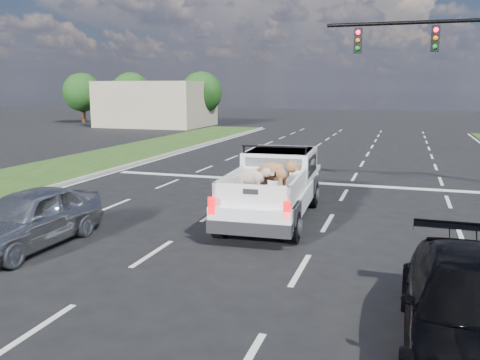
% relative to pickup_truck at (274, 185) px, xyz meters
% --- Properties ---
extents(ground, '(160.00, 160.00, 0.00)m').
position_rel_pickup_truck_xyz_m(ground, '(-0.14, -4.04, -1.00)').
color(ground, black).
rests_on(ground, ground).
extents(road_markings, '(17.75, 60.00, 0.01)m').
position_rel_pickup_truck_xyz_m(road_markings, '(-0.14, 2.52, -0.99)').
color(road_markings, silver).
rests_on(road_markings, ground).
extents(grass_median_left, '(5.00, 60.00, 0.10)m').
position_rel_pickup_truck_xyz_m(grass_median_left, '(-11.64, 1.96, -0.95)').
color(grass_median_left, '#1F4214').
rests_on(grass_median_left, ground).
extents(curb_left, '(0.15, 60.00, 0.14)m').
position_rel_pickup_truck_xyz_m(curb_left, '(-9.19, 1.96, -0.93)').
color(curb_left, '#A49F96').
rests_on(curb_left, ground).
extents(building_left, '(10.00, 8.00, 4.40)m').
position_rel_pickup_truck_xyz_m(building_left, '(-20.14, 31.96, 1.20)').
color(building_left, tan).
rests_on(building_left, ground).
extents(tree_far_a, '(4.20, 4.20, 5.40)m').
position_rel_pickup_truck_xyz_m(tree_far_a, '(-30.14, 33.96, 2.29)').
color(tree_far_a, '#332114').
rests_on(tree_far_a, ground).
extents(tree_far_b, '(4.20, 4.20, 5.40)m').
position_rel_pickup_truck_xyz_m(tree_far_b, '(-24.14, 33.96, 2.29)').
color(tree_far_b, '#332114').
rests_on(tree_far_b, ground).
extents(tree_far_c, '(4.20, 4.20, 5.40)m').
position_rel_pickup_truck_xyz_m(tree_far_c, '(-16.14, 33.96, 2.29)').
color(tree_far_c, '#332114').
rests_on(tree_far_c, ground).
extents(pickup_truck, '(2.43, 5.86, 2.16)m').
position_rel_pickup_truck_xyz_m(pickup_truck, '(0.00, 0.00, 0.00)').
color(pickup_truck, black).
rests_on(pickup_truck, ground).
extents(silver_sedan, '(1.80, 4.25, 1.43)m').
position_rel_pickup_truck_xyz_m(silver_sedan, '(-4.97, -4.46, -0.28)').
color(silver_sedan, '#A9ACB0').
rests_on(silver_sedan, ground).
extents(black_coupe, '(2.07, 5.00, 1.45)m').
position_rel_pickup_truck_xyz_m(black_coupe, '(4.64, -6.83, -0.28)').
color(black_coupe, black).
rests_on(black_coupe, ground).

